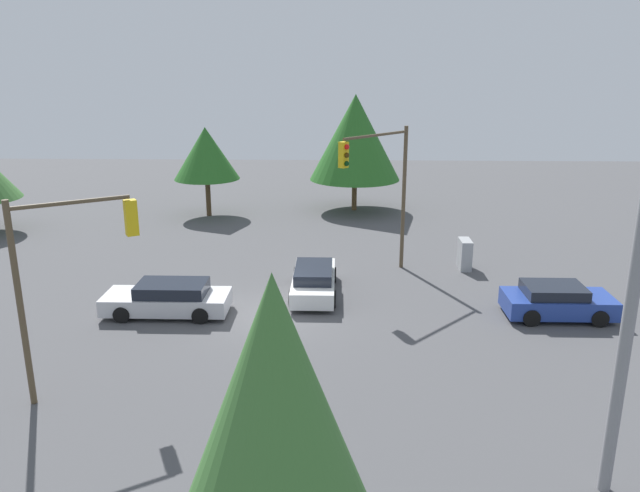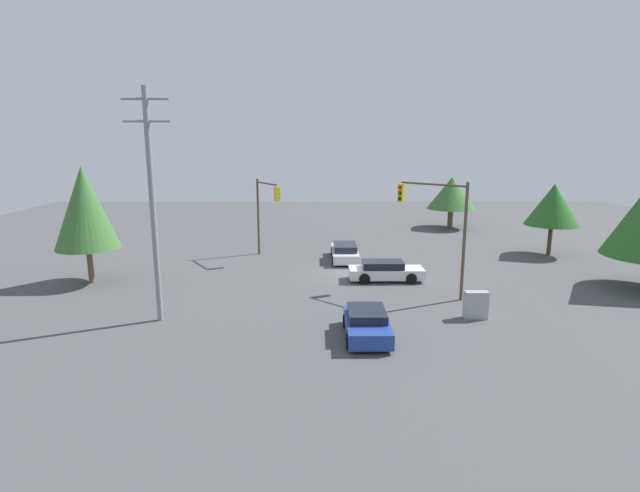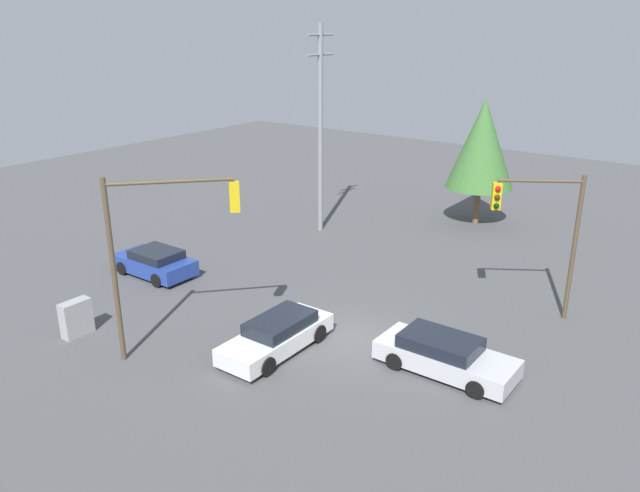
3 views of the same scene
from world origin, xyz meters
name	(u,v)px [view 2 (image 2 of 3)]	position (x,y,z in m)	size (l,w,h in m)	color
ground_plane	(349,273)	(0.00, 0.00, 0.00)	(80.00, 80.00, 0.00)	#4C4C4F
sedan_blue	(367,324)	(0.08, -11.13, 0.63)	(2.06, 4.03, 1.28)	#233D93
sedan_white	(385,271)	(2.22, -1.75, 0.63)	(4.75, 1.86, 1.28)	silver
sedan_silver	(345,252)	(-0.08, 3.80, 0.62)	(2.00, 4.79, 1.28)	silver
traffic_signal_main	(438,217)	(4.73, -4.66, 4.58)	(3.41, 3.14, 6.66)	brown
traffic_signal_cross	(266,205)	(-6.05, 4.82, 4.06)	(2.04, 3.01, 5.95)	brown
utility_pole_tall	(152,202)	(-10.10, -8.87, 5.98)	(2.20, 0.28, 11.35)	gray
electrical_cabinet	(476,305)	(5.85, -8.73, 0.71)	(1.17, 0.51, 1.41)	#9EA0A3
tree_right	(85,208)	(-16.52, -2.08, 4.79)	(3.87, 3.87, 7.36)	brown
tree_far	(553,205)	(16.14, 5.50, 3.96)	(4.09, 4.09, 5.59)	#4C3823
tree_left	(452,193)	(11.54, 17.70, 3.58)	(4.86, 4.86, 5.20)	brown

